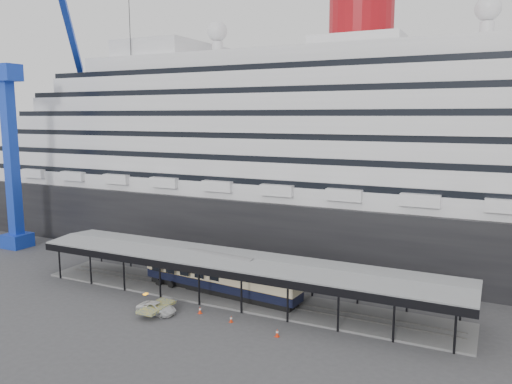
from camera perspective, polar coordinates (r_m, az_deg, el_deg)
ground at (r=60.33m, az=-4.58°, el=-13.44°), size 200.00×200.00×0.00m
cruise_ship at (r=85.11m, az=6.32°, el=5.70°), size 130.00×30.00×43.90m
platform_canopy at (r=63.59m, az=-2.29°, el=-9.97°), size 56.00×9.18×5.30m
crane_blue at (r=94.21m, az=-25.72°, el=6.16°), size 22.63×19.19×47.60m
port_truck at (r=60.38m, az=-11.29°, el=-12.90°), size 4.73×2.19×1.31m
pullman_carriage at (r=64.58m, az=-4.14°, el=-9.41°), size 22.51×5.02×21.93m
traffic_cone_left at (r=59.78m, az=-6.42°, el=-13.25°), size 0.56×0.56×0.84m
traffic_cone_mid at (r=57.19m, az=-2.87°, el=-14.29°), size 0.50×0.50×0.77m
traffic_cone_right at (r=53.79m, az=2.43°, el=-15.78°), size 0.50×0.50×0.85m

